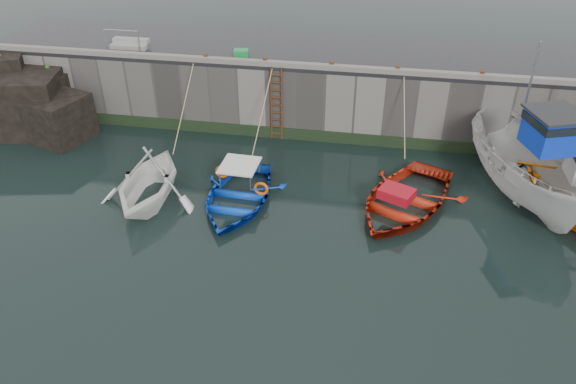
% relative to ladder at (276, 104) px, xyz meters
% --- Properties ---
extents(ground, '(120.00, 120.00, 0.00)m').
position_rel_ladder_xyz_m(ground, '(2.00, -9.91, -1.59)').
color(ground, black).
rests_on(ground, ground).
extents(quay_back, '(30.00, 5.00, 3.00)m').
position_rel_ladder_xyz_m(quay_back, '(2.00, 2.59, -0.09)').
color(quay_back, slate).
rests_on(quay_back, ground).
extents(road_back, '(30.00, 5.00, 0.16)m').
position_rel_ladder_xyz_m(road_back, '(2.00, 2.59, 1.49)').
color(road_back, black).
rests_on(road_back, quay_back).
extents(kerb_back, '(30.00, 0.30, 0.20)m').
position_rel_ladder_xyz_m(kerb_back, '(2.00, 0.24, 1.67)').
color(kerb_back, slate).
rests_on(kerb_back, road_back).
extents(algae_back, '(30.00, 0.08, 0.50)m').
position_rel_ladder_xyz_m(algae_back, '(2.00, 0.05, -1.34)').
color(algae_back, black).
rests_on(algae_back, ground).
extents(rock_outcrop, '(5.85, 4.24, 3.41)m').
position_rel_ladder_xyz_m(rock_outcrop, '(-10.92, -0.80, -0.33)').
color(rock_outcrop, black).
rests_on(rock_outcrop, ground).
extents(ladder, '(0.51, 0.08, 3.20)m').
position_rel_ladder_xyz_m(ladder, '(0.00, 0.00, 0.00)').
color(ladder, '#3F1E0F').
rests_on(ladder, ground).
extents(boat_near_white, '(3.87, 4.45, 2.29)m').
position_rel_ladder_xyz_m(boat_near_white, '(-3.58, -5.45, -1.59)').
color(boat_near_white, white).
rests_on(boat_near_white, ground).
extents(boat_near_white_rope, '(0.04, 4.00, 3.10)m').
position_rel_ladder_xyz_m(boat_near_white_rope, '(-3.58, -1.43, -1.59)').
color(boat_near_white_rope, tan).
rests_on(boat_near_white_rope, ground).
extents(boat_near_blue, '(3.49, 4.75, 0.96)m').
position_rel_ladder_xyz_m(boat_near_blue, '(-0.49, -5.02, -1.59)').
color(boat_near_blue, blue).
rests_on(boat_near_blue, ground).
extents(boat_near_blue_rope, '(0.04, 3.68, 3.10)m').
position_rel_ladder_xyz_m(boat_near_blue_rope, '(-0.49, -1.22, -1.59)').
color(boat_near_blue_rope, tan).
rests_on(boat_near_blue_rope, ground).
extents(boat_near_navy, '(5.60, 6.35, 1.09)m').
position_rel_ladder_xyz_m(boat_near_navy, '(5.39, -4.28, -1.59)').
color(boat_near_navy, red).
rests_on(boat_near_navy, ground).
extents(boat_near_navy_rope, '(0.04, 3.20, 3.10)m').
position_rel_ladder_xyz_m(boat_near_navy_rope, '(5.39, -0.85, -1.59)').
color(boat_near_navy_rope, tan).
rests_on(boat_near_navy_rope, ground).
extents(boat_far_white, '(4.74, 7.42, 5.68)m').
position_rel_ladder_xyz_m(boat_far_white, '(9.68, -2.92, -0.47)').
color(boat_far_white, silver).
rests_on(boat_far_white, ground).
extents(boat_far_orange, '(5.31, 7.32, 4.49)m').
position_rel_ladder_xyz_m(boat_far_orange, '(11.50, -2.48, -1.11)').
color(boat_far_orange, orange).
rests_on(boat_far_orange, ground).
extents(fish_crate, '(0.66, 0.52, 0.31)m').
position_rel_ladder_xyz_m(fish_crate, '(-1.68, 1.04, 1.73)').
color(fish_crate, '#1A923E').
rests_on(fish_crate, road_back).
extents(railing, '(1.60, 1.05, 1.00)m').
position_rel_ladder_xyz_m(railing, '(-6.75, 1.33, 1.77)').
color(railing, '#A5A8AD').
rests_on(railing, road_back).
extents(bollard_a, '(0.18, 0.18, 0.28)m').
position_rel_ladder_xyz_m(bollard_a, '(-3.00, 0.34, 1.71)').
color(bollard_a, '#3F1E0F').
rests_on(bollard_a, road_back).
extents(bollard_b, '(0.18, 0.18, 0.28)m').
position_rel_ladder_xyz_m(bollard_b, '(-0.50, 0.34, 1.71)').
color(bollard_b, '#3F1E0F').
rests_on(bollard_b, road_back).
extents(bollard_c, '(0.18, 0.18, 0.28)m').
position_rel_ladder_xyz_m(bollard_c, '(2.20, 0.34, 1.71)').
color(bollard_c, '#3F1E0F').
rests_on(bollard_c, road_back).
extents(bollard_d, '(0.18, 0.18, 0.28)m').
position_rel_ladder_xyz_m(bollard_d, '(4.80, 0.34, 1.71)').
color(bollard_d, '#3F1E0F').
rests_on(bollard_d, road_back).
extents(bollard_e, '(0.18, 0.18, 0.28)m').
position_rel_ladder_xyz_m(bollard_e, '(8.00, 0.34, 1.71)').
color(bollard_e, '#3F1E0F').
rests_on(bollard_e, road_back).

